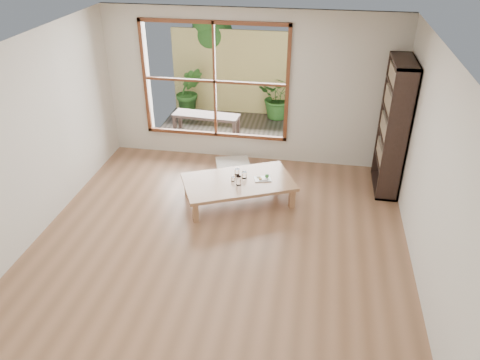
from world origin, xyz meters
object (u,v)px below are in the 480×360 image
object	(u,v)px
garden_bench	(206,117)
food_tray	(263,178)
low_table	(238,183)
bookshelf	(393,127)

from	to	relation	value
garden_bench	food_tray	bearing A→B (deg)	-52.77
low_table	garden_bench	bearing A→B (deg)	89.80
bookshelf	low_table	bearing A→B (deg)	-159.63
bookshelf	garden_bench	distance (m)	3.68
bookshelf	food_tray	xyz separation A→B (m)	(-1.89, -0.73, -0.66)
low_table	food_tray	world-z (taller)	food_tray
low_table	garden_bench	world-z (taller)	garden_bench
bookshelf	garden_bench	world-z (taller)	bookshelf
bookshelf	food_tray	world-z (taller)	bookshelf
garden_bench	bookshelf	bearing A→B (deg)	-19.60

